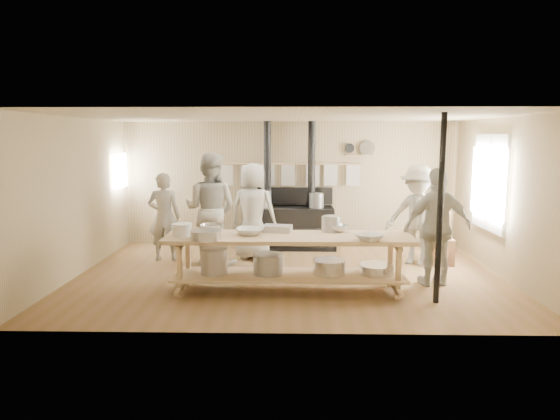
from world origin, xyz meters
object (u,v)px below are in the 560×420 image
(prep_table, at_px, (288,257))
(cook_left, at_px, (210,209))
(cook_center, at_px, (253,211))
(roasting_pan, at_px, (277,228))
(stove, at_px, (289,223))
(cook_by_window, at_px, (418,215))
(chair, at_px, (440,248))
(cook_far_left, at_px, (164,217))
(cook_right, at_px, (437,227))

(prep_table, relative_size, cook_left, 1.79)
(cook_center, xyz_separation_m, roasting_pan, (0.50, -1.72, -0.01))
(stove, xyz_separation_m, roasting_pan, (-0.17, -2.71, 0.38))
(stove, relative_size, cook_center, 1.43)
(cook_left, height_order, cook_by_window, cook_left)
(chair, bearing_deg, cook_left, -173.44)
(stove, height_order, cook_far_left, stove)
(cook_by_window, distance_m, chair, 0.75)
(cook_far_left, relative_size, cook_left, 0.82)
(prep_table, distance_m, cook_by_window, 2.89)
(stove, height_order, cook_left, stove)
(cook_far_left, relative_size, cook_right, 0.90)
(cook_right, xyz_separation_m, roasting_pan, (-2.45, -0.08, -0.01))
(stove, relative_size, prep_table, 0.72)
(stove, height_order, cook_center, stove)
(prep_table, height_order, cook_right, cook_right)
(cook_left, relative_size, cook_center, 1.11)
(cook_far_left, relative_size, roasting_pan, 3.86)
(cook_center, bearing_deg, cook_right, 164.90)
(cook_center, relative_size, cook_by_window, 1.01)
(cook_by_window, bearing_deg, cook_center, -157.86)
(prep_table, distance_m, chair, 3.26)
(prep_table, bearing_deg, cook_far_left, 140.52)
(cook_far_left, distance_m, cook_right, 4.83)
(cook_left, distance_m, chair, 4.20)
(stove, bearing_deg, cook_far_left, -154.21)
(roasting_pan, bearing_deg, cook_far_left, 143.44)
(cook_right, distance_m, chair, 1.55)
(prep_table, relative_size, cook_far_left, 2.20)
(chair, distance_m, roasting_pan, 3.30)
(cook_left, bearing_deg, cook_far_left, -4.69)
(cook_center, distance_m, roasting_pan, 1.79)
(cook_far_left, distance_m, cook_by_window, 4.62)
(cook_left, bearing_deg, cook_right, 174.81)
(prep_table, height_order, cook_far_left, cook_far_left)
(cook_center, height_order, roasting_pan, cook_center)
(chair, bearing_deg, cook_by_window, -169.92)
(cook_far_left, xyz_separation_m, chair, (5.05, -0.16, -0.54))
(cook_center, bearing_deg, stove, -110.12)
(cook_far_left, height_order, chair, cook_far_left)
(stove, xyz_separation_m, cook_center, (-0.67, -0.99, 0.39))
(cook_far_left, distance_m, cook_center, 1.65)
(cook_left, relative_size, cook_right, 1.10)
(cook_center, relative_size, chair, 1.92)
(cook_by_window, bearing_deg, stove, 178.76)
(cook_far_left, distance_m, chair, 5.08)
(cook_far_left, height_order, cook_right, cook_right)
(stove, xyz_separation_m, cook_right, (2.28, -2.62, 0.39))
(prep_table, xyz_separation_m, cook_right, (2.29, 0.40, 0.39))
(prep_table, xyz_separation_m, cook_by_window, (2.31, 1.70, 0.37))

